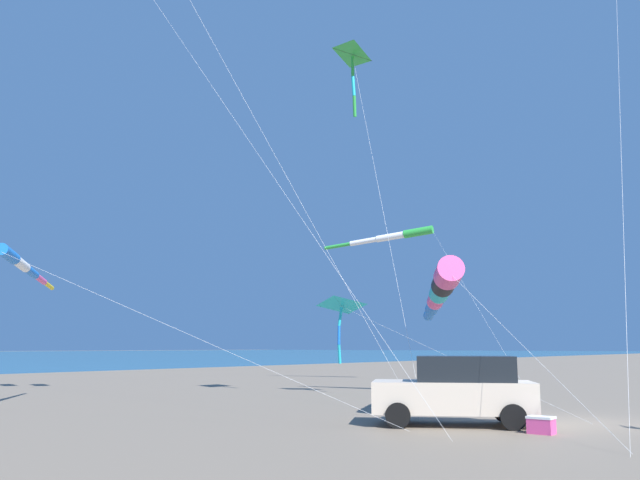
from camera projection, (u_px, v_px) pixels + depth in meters
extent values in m
plane|color=#756654|center=(565.00, 422.00, 18.68)|extent=(600.00, 600.00, 0.00)
cube|color=beige|center=(453.00, 397.00, 18.03)|extent=(4.65, 3.76, 0.84)
cube|color=black|center=(465.00, 369.00, 18.10)|extent=(3.05, 2.70, 0.68)
cylinder|color=black|center=(398.00, 415.00, 17.28)|extent=(0.68, 0.52, 0.66)
cylinder|color=black|center=(400.00, 409.00, 19.08)|extent=(0.68, 0.52, 0.66)
cylinder|color=black|center=(513.00, 417.00, 16.85)|extent=(0.68, 0.52, 0.66)
cylinder|color=black|center=(504.00, 410.00, 18.66)|extent=(0.68, 0.52, 0.66)
cube|color=#EF4C93|center=(541.00, 426.00, 16.18)|extent=(0.60, 0.40, 0.36)
cube|color=white|center=(541.00, 417.00, 16.21)|extent=(0.62, 0.42, 0.06)
cube|color=#335199|center=(479.00, 391.00, 26.11)|extent=(0.31, 0.20, 0.72)
cylinder|color=silver|center=(478.00, 374.00, 26.21)|extent=(0.39, 0.39, 0.59)
sphere|color=brown|center=(478.00, 364.00, 26.28)|extent=(0.22, 0.22, 0.22)
cylinder|color=silver|center=(482.00, 363.00, 26.35)|extent=(0.37, 0.17, 0.45)
cylinder|color=silver|center=(481.00, 363.00, 26.09)|extent=(0.37, 0.17, 0.45)
cylinder|color=white|center=(255.00, 118.00, 22.15)|extent=(9.75, 4.15, 19.32)
pyramid|color=green|center=(353.00, 52.00, 27.97)|extent=(2.21, 2.30, 0.63)
cylinder|color=black|center=(353.00, 54.00, 27.95)|extent=(1.30, 1.07, 0.58)
cylinder|color=green|center=(353.00, 67.00, 27.89)|extent=(0.22, 0.23, 0.88)
cylinder|color=#1EB7C6|center=(353.00, 86.00, 27.76)|extent=(0.21, 0.15, 0.88)
cylinder|color=green|center=(355.00, 106.00, 27.65)|extent=(0.21, 0.27, 0.89)
cylinder|color=white|center=(382.00, 205.00, 23.66)|extent=(5.29, 3.95, 14.22)
pyramid|color=#1EB7C6|center=(342.00, 303.00, 31.09)|extent=(2.12, 1.56, 0.76)
cylinder|color=black|center=(342.00, 305.00, 31.03)|extent=(0.32, 1.54, 0.78)
cylinder|color=#1EB7C6|center=(340.00, 316.00, 30.95)|extent=(0.29, 0.26, 0.89)
cylinder|color=blue|center=(339.00, 335.00, 30.80)|extent=(0.17, 0.19, 0.87)
cylinder|color=#1EB7C6|center=(339.00, 354.00, 30.70)|extent=(0.18, 0.26, 0.88)
cylinder|color=white|center=(434.00, 350.00, 24.62)|extent=(12.77, 5.60, 3.95)
cylinder|color=white|center=(620.00, 123.00, 18.46)|extent=(1.84, 9.98, 16.51)
cylinder|color=#EF4C93|center=(449.00, 273.00, 19.32)|extent=(1.24, 1.29, 0.96)
cylinder|color=black|center=(444.00, 282.00, 20.12)|extent=(1.16, 1.22, 0.87)
cylinder|color=#1EB7C6|center=(440.00, 291.00, 20.92)|extent=(1.08, 1.15, 0.79)
cylinder|color=#EF4C93|center=(437.00, 299.00, 21.72)|extent=(1.00, 1.08, 0.70)
cylinder|color=blue|center=(433.00, 306.00, 22.52)|extent=(0.92, 1.02, 0.62)
cylinder|color=blue|center=(430.00, 313.00, 23.32)|extent=(0.84, 0.95, 0.54)
cylinder|color=white|center=(526.00, 348.00, 15.99)|extent=(5.16, 2.55, 4.13)
cylinder|color=green|center=(418.00, 232.00, 41.39)|extent=(1.96, 0.94, 0.69)
cylinder|color=white|center=(391.00, 237.00, 42.14)|extent=(1.93, 0.84, 0.60)
cylinder|color=white|center=(364.00, 241.00, 42.89)|extent=(1.90, 0.75, 0.50)
cylinder|color=green|center=(338.00, 246.00, 43.65)|extent=(1.87, 0.65, 0.41)
cylinder|color=white|center=(471.00, 296.00, 32.68)|extent=(10.33, 11.43, 9.14)
cylinder|color=blue|center=(8.00, 254.00, 20.75)|extent=(1.46, 1.31, 0.48)
cylinder|color=white|center=(20.00, 263.00, 22.25)|extent=(1.42, 1.27, 0.43)
cylinder|color=blue|center=(31.00, 272.00, 23.75)|extent=(1.39, 1.23, 0.37)
cylinder|color=#EF4C93|center=(40.00, 279.00, 25.26)|extent=(1.35, 1.19, 0.32)
cylinder|color=yellow|center=(48.00, 285.00, 26.76)|extent=(1.32, 1.15, 0.27)
cylinder|color=white|center=(187.00, 333.00, 18.29)|extent=(10.92, 5.37, 4.93)
cylinder|color=white|center=(256.00, 151.00, 20.85)|extent=(13.71, 1.17, 16.36)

